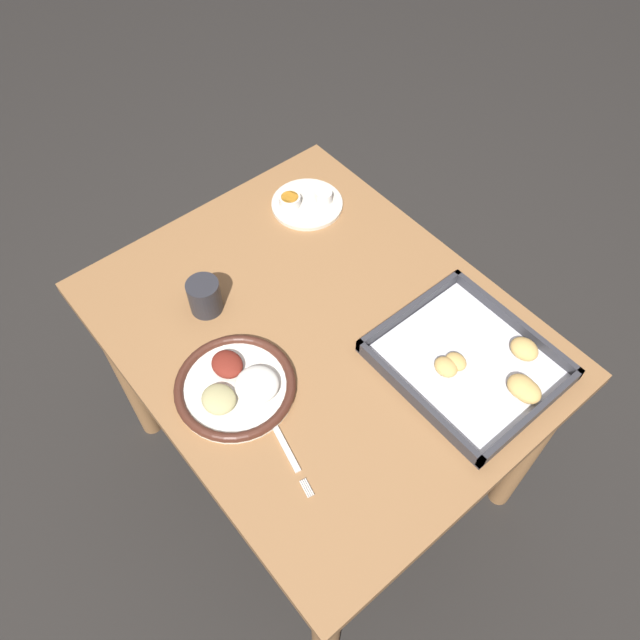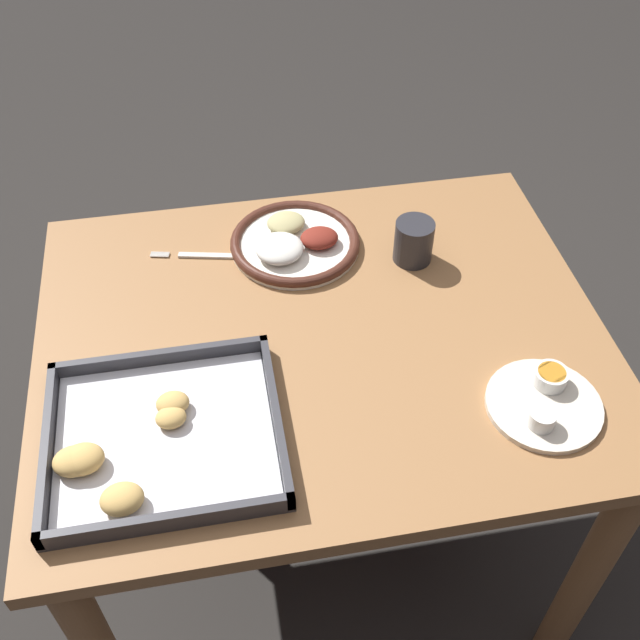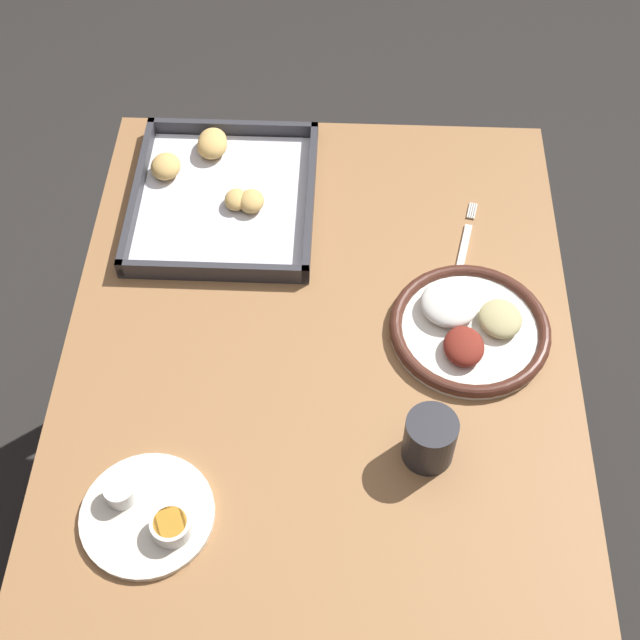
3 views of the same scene
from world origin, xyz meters
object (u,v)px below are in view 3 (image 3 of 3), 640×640
at_px(drinking_cup, 430,439).
at_px(dinner_plate, 469,327).
at_px(saucer_plate, 149,514).
at_px(baking_tray, 220,190).
at_px(fork, 464,249).

bearing_deg(drinking_cup, dinner_plate, -18.10).
height_order(saucer_plate, drinking_cup, drinking_cup).
height_order(dinner_plate, baking_tray, same).
bearing_deg(saucer_plate, baking_tray, -2.99).
xyz_separation_m(fork, baking_tray, (0.11, 0.41, 0.01)).
bearing_deg(saucer_plate, dinner_plate, -53.79).
bearing_deg(dinner_plate, fork, -1.02).
xyz_separation_m(fork, saucer_plate, (-0.49, 0.44, 0.01)).
bearing_deg(drinking_cup, baking_tray, 34.98).
relative_size(fork, saucer_plate, 1.05).
relative_size(fork, baking_tray, 0.54).
height_order(fork, saucer_plate, saucer_plate).
distance_m(saucer_plate, baking_tray, 0.60).
bearing_deg(dinner_plate, baking_tray, 56.13).
xyz_separation_m(dinner_plate, drinking_cup, (-0.21, 0.07, 0.03)).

